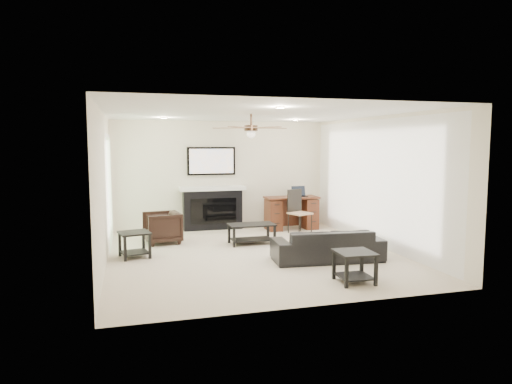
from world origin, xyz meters
TOP-DOWN VIEW (x-y plane):
  - room_shell at (0.19, 0.08)m, footprint 5.50×5.54m
  - sofa at (1.11, -0.75)m, footprint 1.91×0.89m
  - armchair at (-1.49, 1.40)m, footprint 0.78×0.76m
  - coffee_table at (0.21, 0.85)m, footprint 0.91×0.51m
  - end_table_near at (0.96, -2.00)m, footprint 0.54×0.54m
  - end_table_left at (-2.04, 0.35)m, footprint 0.60×0.60m
  - fireplace_unit at (-0.25, 2.58)m, footprint 1.52×0.34m
  - desk at (1.51, 2.12)m, footprint 1.22×0.56m
  - desk_chair at (1.51, 1.57)m, footprint 0.55×0.56m
  - laptop at (1.71, 2.10)m, footprint 0.33×0.24m

SIDE VIEW (x-z plane):
  - coffee_table at x=0.21m, z-range 0.00..0.40m
  - end_table_near at x=0.96m, z-range 0.00..0.45m
  - end_table_left at x=-2.04m, z-range 0.00..0.45m
  - sofa at x=1.11m, z-range 0.00..0.54m
  - armchair at x=-1.49m, z-range 0.00..0.63m
  - desk at x=1.51m, z-range 0.00..0.76m
  - desk_chair at x=1.51m, z-range 0.00..0.97m
  - laptop at x=1.71m, z-range 0.76..0.99m
  - fireplace_unit at x=-0.25m, z-range 0.00..1.91m
  - room_shell at x=0.19m, z-range 0.42..2.94m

